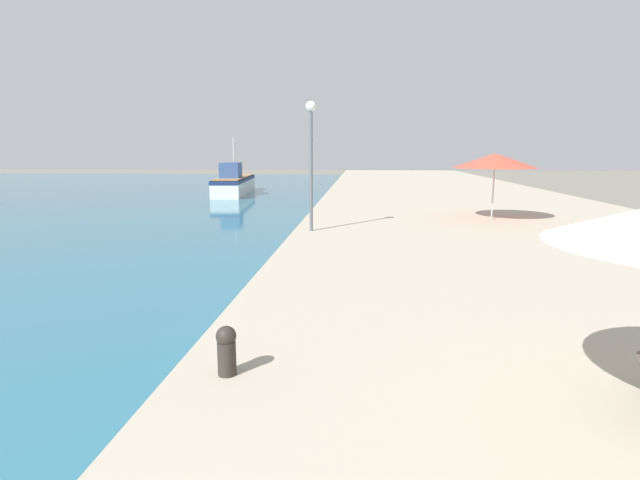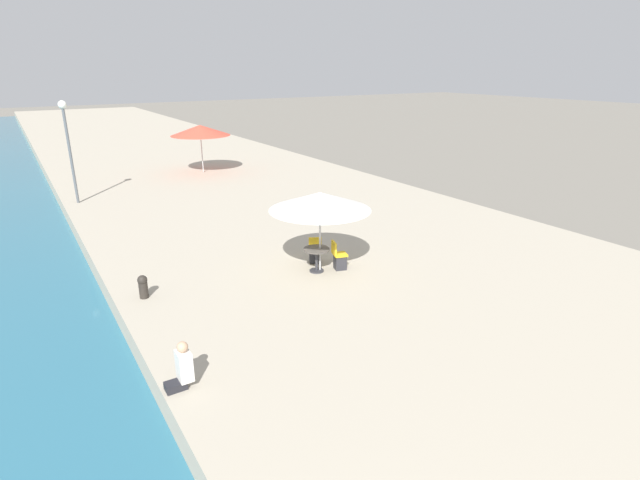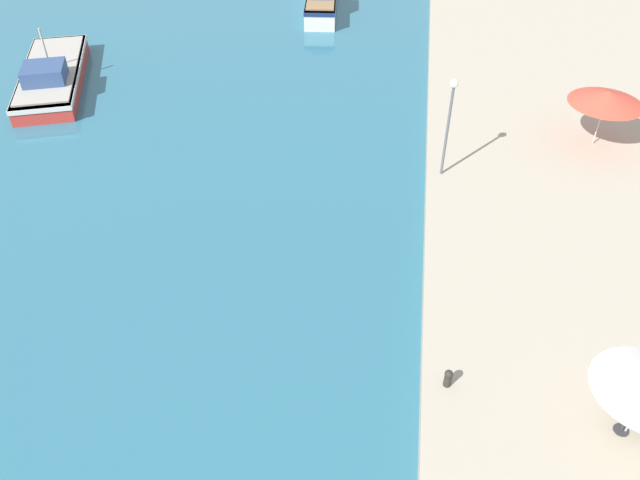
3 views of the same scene
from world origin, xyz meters
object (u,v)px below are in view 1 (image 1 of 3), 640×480
cafe_umbrella_white (495,161)px  lamppost (311,144)px  fishing_boat_mid (234,183)px  mooring_bollard (227,349)px

cafe_umbrella_white → lamppost: (-7.29, -3.68, 0.64)m
fishing_boat_mid → lamppost: (8.61, -22.42, 2.82)m
fishing_boat_mid → cafe_umbrella_white: 24.68m
cafe_umbrella_white → fishing_boat_mid: bearing=130.3°
cafe_umbrella_white → mooring_bollard: 17.23m
cafe_umbrella_white → mooring_bollard: (-7.18, -15.52, -2.10)m
fishing_boat_mid → lamppost: size_ratio=2.31×
fishing_boat_mid → mooring_bollard: fishing_boat_mid is taller
fishing_boat_mid → cafe_umbrella_white: bearing=-55.5°
fishing_boat_mid → mooring_bollard: 35.36m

